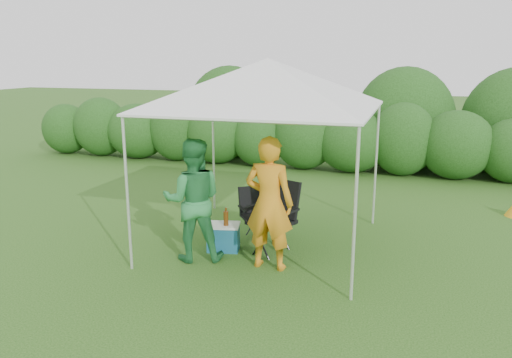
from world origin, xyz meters
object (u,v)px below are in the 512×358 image
(chair_right, at_px, (276,212))
(cooler, at_px, (223,237))
(canopy, at_px, (268,84))
(chair_left, at_px, (255,209))
(woman, at_px, (193,200))
(man, at_px, (269,203))

(chair_right, height_order, cooler, chair_right)
(canopy, distance_m, cooler, 2.37)
(canopy, xyz_separation_m, cooler, (-0.55, -0.46, -2.26))
(chair_left, distance_m, cooler, 0.79)
(woman, distance_m, cooler, 0.85)
(cooler, bearing_deg, woman, -134.91)
(chair_left, xyz_separation_m, cooler, (-0.28, -0.69, -0.26))
(chair_left, height_order, woman, woman)
(canopy, xyz_separation_m, chair_left, (-0.27, 0.22, -2.00))
(canopy, relative_size, cooler, 5.62)
(chair_right, xyz_separation_m, chair_left, (-0.48, 0.46, -0.14))
(chair_left, distance_m, man, 1.31)
(canopy, height_order, chair_right, canopy)
(chair_left, bearing_deg, woman, -152.30)
(chair_right, xyz_separation_m, cooler, (-0.75, -0.22, -0.40))
(woman, bearing_deg, man, 160.70)
(woman, xyz_separation_m, cooler, (0.28, 0.44, -0.67))
(chair_right, xyz_separation_m, woman, (-1.03, -0.67, 0.28))
(chair_right, distance_m, chair_left, 0.68)
(chair_left, xyz_separation_m, woman, (-0.55, -1.13, 0.42))
(woman, bearing_deg, chair_left, -137.25)
(man, distance_m, woman, 1.11)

